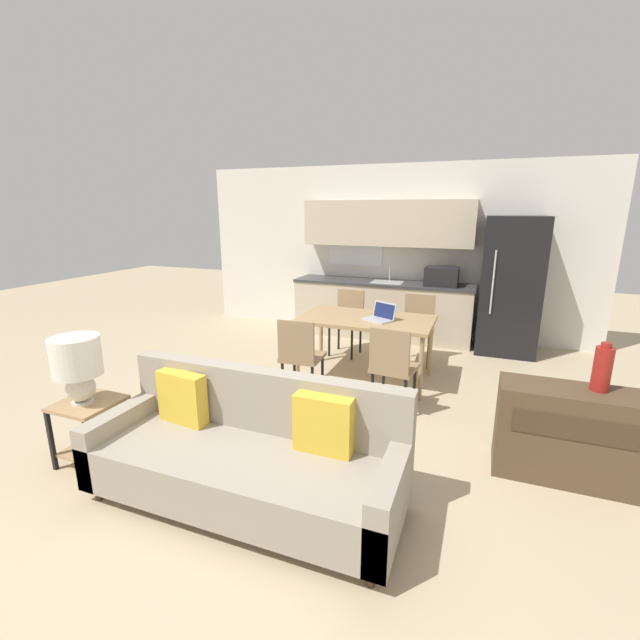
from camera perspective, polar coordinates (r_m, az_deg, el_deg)
ground_plane at (r=3.42m, az=-10.29°, el=-21.80°), size 20.00×20.00×0.00m
wall_back at (r=7.14m, az=9.06°, el=9.09°), size 6.40×0.07×2.70m
kitchen_counter at (r=6.91m, az=8.56°, el=4.66°), size 2.82×0.65×2.15m
refrigerator at (r=6.61m, az=24.05°, el=4.16°), size 0.80×0.78×1.93m
dining_table at (r=5.11m, az=6.13°, el=-0.39°), size 1.57×0.90×0.76m
couch at (r=3.19m, az=-9.47°, el=-17.29°), size 2.19×0.80×0.89m
side_table at (r=3.99m, az=-28.28°, el=-11.85°), size 0.45×0.45×0.53m
table_lamp at (r=3.80m, az=-29.65°, el=-5.02°), size 0.36×0.36×0.54m
credenza at (r=3.84m, az=30.00°, el=-13.00°), size 1.00×0.41×0.73m
vase at (r=3.72m, az=33.50°, el=-5.41°), size 0.12×0.12×0.37m
dining_chair_far_right at (r=5.85m, az=12.94°, el=-0.69°), size 0.44×0.44×0.90m
dining_chair_near_right at (r=4.35m, az=9.65°, el=-5.89°), size 0.46×0.46×0.90m
dining_chair_far_left at (r=6.07m, az=3.65°, el=0.20°), size 0.45×0.45×0.90m
dining_chair_near_left at (r=4.60m, az=-2.64°, el=-4.54°), size 0.44×0.44×0.90m
laptop at (r=5.01m, az=8.08°, el=0.55°), size 0.40×0.37×0.20m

